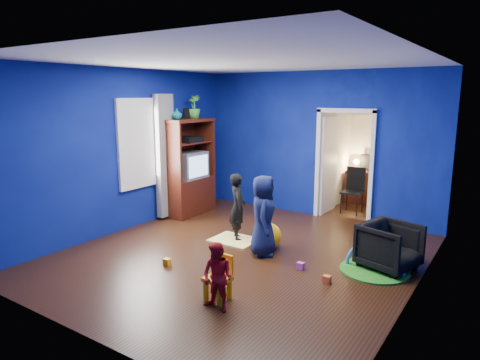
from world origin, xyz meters
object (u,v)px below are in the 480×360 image
Objects in this scene: study_desk at (366,187)px; hopper_ball at (268,236)px; child_navy at (263,215)px; folding_chair at (352,192)px; kid_chair at (218,280)px; armchair at (389,246)px; child_black at (238,207)px; tv_armoire at (188,167)px; vase at (177,114)px; play_mat at (374,270)px; crt_tv at (190,165)px; toddler_red at (218,277)px.

hopper_ball is at bearing -95.87° from study_desk.
child_navy is 3.08m from folding_chair.
folding_chair is at bearing 93.39° from kid_chair.
armchair is 0.64× the size of child_black.
hopper_ball is at bearing -20.82° from tv_armoire.
tv_armoire is (0.00, 0.30, -1.09)m from vase.
kid_chair is (-1.46, -2.11, -0.08)m from armchair.
tv_armoire is 4.32m from play_mat.
hopper_ball is at bearing -143.57° from child_black.
vase is at bearing -142.24° from folding_chair.
study_desk is (0.02, 5.62, 0.12)m from kid_chair.
crt_tv is at bearing 0.00° from tv_armoire.
child_black is 2.37m from vase.
toddler_red reaches higher than study_desk.
crt_tv reaches higher than toddler_red.
tv_armoire is (-4.25, 0.66, 0.65)m from armchair.
child_black is at bearing -16.25° from vase.
study_desk reaches higher than armchair.
hopper_ball reaches higher than play_mat.
study_desk is at bearing 48.11° from vase.
child_navy reaches higher than hopper_ball.
study_desk is (-1.43, 3.51, 0.04)m from armchair.
child_black is 2.24m from kid_chair.
child_black is 2.68× the size of hopper_ball.
child_black is 2.90m from folding_chair.
vase is 3.91m from folding_chair.
child_black is 1.43× the size of toddler_red.
child_navy is (0.71, -0.36, 0.05)m from child_black.
play_mat is at bearing 2.04° from hopper_ball.
kid_chair is (-0.15, 0.20, -0.15)m from toddler_red.
armchair is 0.79× the size of folding_chair.
vase is (-2.95, 2.67, 1.66)m from toddler_red.
armchair is at bearing -4.90° from vase.
hopper_ball is (-0.52, 2.05, -0.19)m from toddler_red.
crt_tv is 4.03m from study_desk.
crt_tv is 0.73× the size of play_mat.
vase is at bearing 29.53° from child_black.
child_black is 1.20× the size of play_mat.
vase reaches higher than play_mat.
crt_tv is at bearing 138.50° from kid_chair.
child_navy reaches higher than kid_chair.
kid_chair is 0.52× the size of play_mat.
child_navy is 0.64× the size of tv_armoire.
armchair is at bearing 59.05° from kid_chair.
folding_chair is (0.39, 2.81, 0.25)m from hopper_ball.
vase is at bearing 165.59° from hopper_ball.
folding_chair is (2.82, 2.18, -1.61)m from vase.
crt_tv reaches higher than hopper_ball.
toddler_red is 4.86m from folding_chair.
crt_tv is 3.40m from folding_chair.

